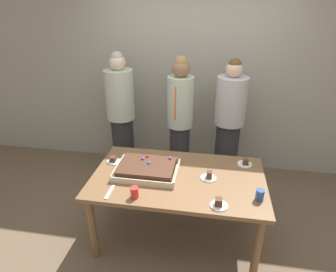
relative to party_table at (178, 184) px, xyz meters
name	(u,v)px	position (x,y,z in m)	size (l,w,h in m)	color
ground_plane	(177,234)	(0.00, 0.00, -0.65)	(12.00, 12.00, 0.00)	brown
interior_back_panel	(195,63)	(0.00, 1.60, 0.85)	(8.00, 0.12, 3.00)	#9E998E
party_table	(178,184)	(0.00, 0.00, 0.00)	(1.65, 0.98, 0.74)	brown
sheet_cake	(147,169)	(-0.31, 0.02, 0.13)	(0.60, 0.46, 0.12)	beige
plated_slice_near_left	(245,163)	(0.65, 0.32, 0.10)	(0.15, 0.15, 0.06)	white
plated_slice_near_right	(209,176)	(0.29, 0.01, 0.11)	(0.15, 0.15, 0.08)	white
plated_slice_far_left	(219,204)	(0.39, -0.38, 0.11)	(0.15, 0.15, 0.08)	white
plated_slice_far_right	(114,160)	(-0.70, 0.16, 0.10)	(0.15, 0.15, 0.06)	white
drink_cup_nearest	(260,195)	(0.73, -0.24, 0.13)	(0.07, 0.07, 0.10)	#2D5199
drink_cup_middle	(134,192)	(-0.33, -0.38, 0.13)	(0.07, 0.07, 0.10)	red
cake_server_utensil	(110,192)	(-0.56, -0.35, 0.09)	(0.03, 0.20, 0.01)	silver
person_serving_front	(180,121)	(-0.11, 0.99, 0.24)	(0.32, 0.32, 1.70)	#28282D
person_green_shirt_behind	(229,125)	(0.49, 1.07, 0.21)	(0.37, 0.37, 1.68)	#28282D
person_striped_tie_right	(121,115)	(-0.92, 1.12, 0.22)	(0.37, 0.37, 1.71)	#28282D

